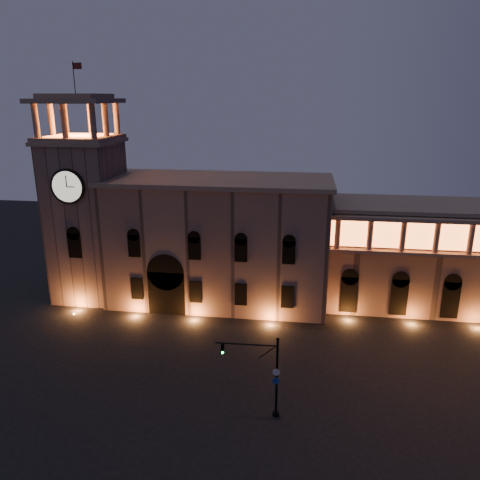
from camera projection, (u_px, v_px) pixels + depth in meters
The scene contains 5 objects.
ground at pixel (200, 389), 46.74m from camera, with size 160.00×160.00×0.00m, color black.
government_building at pixel (218, 241), 65.20m from camera, with size 30.80×12.80×17.60m.
clock_tower at pixel (87, 212), 65.61m from camera, with size 9.80×9.80×32.40m.
colonnade_wing at pixel (469, 257), 63.05m from camera, with size 40.60×11.50×14.50m.
traffic_light at pixel (266, 375), 41.81m from camera, with size 5.81×0.67×7.97m.
Camera 1 is at (9.52, -39.35, 28.02)m, focal length 35.00 mm.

